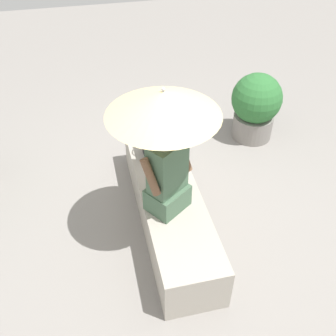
# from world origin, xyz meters

# --- Properties ---
(ground_plane) EXTENTS (14.00, 14.00, 0.00)m
(ground_plane) POSITION_xyz_m (0.00, 0.00, 0.00)
(ground_plane) COLOR gray
(stone_bench) EXTENTS (2.11, 0.55, 0.45)m
(stone_bench) POSITION_xyz_m (0.00, 0.00, 0.23)
(stone_bench) COLOR #A8A093
(stone_bench) RESTS_ON ground
(person_seated) EXTENTS (0.43, 0.50, 0.90)m
(person_seated) POSITION_xyz_m (-0.23, 0.06, 0.84)
(person_seated) COLOR #47664C
(person_seated) RESTS_ON stone_bench
(parasol) EXTENTS (0.91, 0.91, 1.16)m
(parasol) POSITION_xyz_m (-0.15, 0.08, 1.48)
(parasol) COLOR #B7B7BC
(parasol) RESTS_ON stone_bench
(handbag_black) EXTENTS (0.23, 0.17, 0.28)m
(handbag_black) POSITION_xyz_m (0.54, 0.07, 0.59)
(handbag_black) COLOR black
(handbag_black) RESTS_ON stone_bench
(magazine) EXTENTS (0.29, 0.22, 0.01)m
(magazine) POSITION_xyz_m (0.25, -0.04, 0.46)
(magazine) COLOR #D83866
(magazine) RESTS_ON stone_bench
(planter_near) EXTENTS (0.62, 0.62, 0.87)m
(planter_near) POSITION_xyz_m (1.21, -1.39, 0.46)
(planter_near) COLOR gray
(planter_near) RESTS_ON ground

